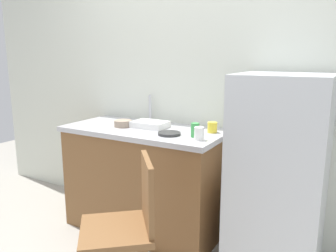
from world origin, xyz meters
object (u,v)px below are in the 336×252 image
object	(u,v)px
cup_green	(195,130)
dish_tray	(150,124)
hotplate	(169,134)
cup_white	(199,134)
refrigerator	(278,175)
chair	(126,225)
cup_yellow	(212,127)
terracotta_bowl	(123,123)

from	to	relation	value
cup_green	dish_tray	bearing A→B (deg)	165.57
hotplate	cup_white	xyz separation A→B (m)	(0.26, -0.03, 0.04)
refrigerator	chair	world-z (taller)	refrigerator
chair	dish_tray	size ratio (longest dim) A/B	3.18
cup_green	refrigerator	bearing A→B (deg)	8.18
cup_white	cup_yellow	bearing A→B (deg)	92.11
cup_yellow	hotplate	bearing A→B (deg)	-136.48
terracotta_bowl	cup_yellow	size ratio (longest dim) A/B	1.82
refrigerator	cup_yellow	bearing A→B (deg)	168.00
cup_green	chair	bearing A→B (deg)	-96.80
cup_white	chair	bearing A→B (deg)	-102.83
terracotta_bowl	cup_white	xyz separation A→B (m)	(0.74, -0.10, 0.02)
chair	cup_white	xyz separation A→B (m)	(0.15, 0.66, 0.42)
hotplate	cup_yellow	bearing A→B (deg)	43.52
refrigerator	terracotta_bowl	bearing A→B (deg)	-177.71
cup_white	cup_green	xyz separation A→B (m)	(-0.06, 0.07, 0.01)
hotplate	terracotta_bowl	bearing A→B (deg)	171.65
refrigerator	cup_green	xyz separation A→B (m)	(-0.58, -0.08, 0.26)
terracotta_bowl	hotplate	world-z (taller)	terracotta_bowl
cup_white	cup_yellow	xyz separation A→B (m)	(-0.01, 0.26, -0.01)
chair	dish_tray	world-z (taller)	dish_tray
dish_tray	terracotta_bowl	world-z (taller)	terracotta_bowl
cup_yellow	cup_white	bearing A→B (deg)	-87.89
dish_tray	cup_yellow	bearing A→B (deg)	8.60
chair	cup_yellow	xyz separation A→B (m)	(0.14, 0.92, 0.42)
refrigerator	cup_green	world-z (taller)	refrigerator
hotplate	cup_yellow	xyz separation A→B (m)	(0.25, 0.23, 0.03)
chair	dish_tray	distance (m)	1.01
cup_white	hotplate	bearing A→B (deg)	173.04
refrigerator	cup_white	world-z (taller)	refrigerator
refrigerator	hotplate	size ratio (longest dim) A/B	7.89
cup_yellow	cup_green	xyz separation A→B (m)	(-0.05, -0.20, 0.01)
refrigerator	cup_yellow	size ratio (longest dim) A/B	16.80
hotplate	cup_green	distance (m)	0.20
cup_yellow	cup_green	size ratio (longest dim) A/B	0.79
refrigerator	cup_green	size ratio (longest dim) A/B	13.20
dish_tray	cup_white	size ratio (longest dim) A/B	3.07
chair	cup_green	world-z (taller)	cup_green
refrigerator	dish_tray	size ratio (longest dim) A/B	4.79
chair	hotplate	distance (m)	0.80
dish_tray	terracotta_bowl	distance (m)	0.23
refrigerator	terracotta_bowl	world-z (taller)	refrigerator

